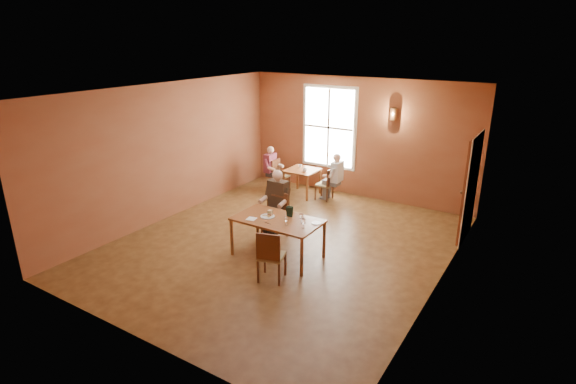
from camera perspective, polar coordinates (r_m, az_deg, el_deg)
The scene contains 29 objects.
ground at distance 8.98m, azimuth -0.68°, elevation -6.70°, with size 6.00×7.00×0.01m, color brown.
wall_back at distance 11.44m, azimuth 8.88°, elevation 6.75°, with size 6.00×0.04×3.00m, color brown.
wall_front at distance 5.99m, azimuth -19.27°, elevation -5.81°, with size 6.00×0.04×3.00m, color brown.
wall_left at distance 10.32m, azimuth -14.93°, elevation 4.97°, with size 0.04×7.00×3.00m, color brown.
wall_right at distance 7.34m, azimuth 19.39°, elevation -1.21°, with size 0.04×7.00×3.00m, color brown.
ceiling at distance 8.13m, azimuth -0.77°, elevation 12.69°, with size 6.00×7.00×0.04m, color white.
window at distance 11.69m, azimuth 5.21°, elevation 8.16°, with size 1.36×0.10×1.96m, color white.
door at distance 9.64m, azimuth 21.98°, elevation 0.42°, with size 0.12×1.04×2.10m, color maroon.
wall_sconce at distance 10.90m, azimuth 13.25°, elevation 9.61°, with size 0.16×0.16×0.28m, color brown.
main_table at distance 8.38m, azimuth -1.33°, elevation -5.83°, with size 1.60×0.90×0.75m, color #5C3017, non-canonical shape.
chair_diner_main at distance 9.10m, azimuth -1.71°, elevation -3.15°, with size 0.41×0.41×0.93m, color brown, non-canonical shape.
diner_main at distance 9.00m, azimuth -1.83°, elevation -2.05°, with size 0.53×0.53×1.32m, color black, non-canonical shape.
chair_empty at distance 7.59m, azimuth -2.08°, elevation -7.97°, with size 0.40×0.40×0.92m, color #582716, non-canonical shape.
plate_food at distance 8.33m, azimuth -2.62°, elevation -3.07°, with size 0.27×0.27×0.03m, color silver.
sandwich at distance 8.36m, azimuth -2.28°, elevation -2.76°, with size 0.08×0.08×0.10m, color tan.
goblet_a at distance 8.07m, azimuth 1.70°, elevation -3.29°, with size 0.07×0.07×0.17m, color silver, non-canonical shape.
goblet_b at distance 7.83m, azimuth 1.95°, elevation -3.98°, with size 0.07×0.07×0.19m, color white, non-canonical shape.
goblet_c at distance 7.94m, azimuth -0.19°, elevation -3.65°, with size 0.07×0.07×0.17m, color white, non-canonical shape.
menu_stand at distance 8.31m, azimuth 0.20°, elevation -2.50°, with size 0.12×0.06×0.20m, color black.
knife at distance 8.06m, azimuth -2.66°, elevation -3.98°, with size 0.18×0.01×0.00m, color silver.
napkin at distance 8.27m, azimuth -4.66°, elevation -3.40°, with size 0.17×0.17×0.01m, color white.
side_plate at distance 8.07m, azimuth 3.60°, elevation -3.95°, with size 0.17×0.17×0.01m, color white.
second_table at distance 11.63m, azimuth 1.81°, elevation 1.25°, with size 0.77×0.77×0.68m, color brown, non-canonical shape.
chair_diner_white at distance 11.31m, azimuth 4.65°, elevation 1.05°, with size 0.36×0.36×0.82m, color #532D1B, non-canonical shape.
diner_white at distance 11.25m, azimuth 4.81°, elevation 1.86°, with size 0.47×0.47×1.17m, color white, non-canonical shape.
chair_diner_maroon at distance 11.93m, azimuth -0.88°, elevation 2.11°, with size 0.37×0.37×0.83m, color brown, non-canonical shape.
diner_maroon at distance 11.90m, azimuth -1.01°, elevation 2.86°, with size 0.46×0.46×1.15m, color maroon, non-canonical shape.
cup_a at distance 11.34m, azimuth 2.13°, elevation 2.81°, with size 0.12×0.12×0.09m, color silver.
cup_b at distance 11.72m, azimuth 1.53°, elevation 3.33°, with size 0.08×0.08×0.08m, color white.
Camera 1 is at (4.38, -6.78, 3.92)m, focal length 28.00 mm.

